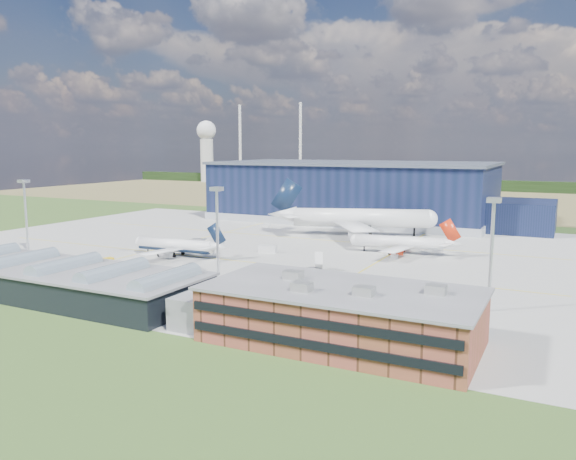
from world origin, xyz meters
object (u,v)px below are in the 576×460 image
Objects in this scene: ops_building at (341,314)px; gse_van_c at (416,296)px; airliner_widebody at (361,208)px; gse_van_a at (268,249)px; light_mast_center at (217,217)px; car_a at (191,294)px; light_mast_east at (492,236)px; car_b at (337,275)px; airliner_red at (399,236)px; gse_cart_a at (394,256)px; airliner_navy at (175,239)px; gse_tug_b at (107,260)px; hangar at (359,194)px; light_mast_west at (25,204)px; gse_cart_b at (267,226)px; airstair at (319,265)px.

ops_building reaches higher than gse_van_c.
gse_van_a is (-14.11, -45.93, -9.06)m from airliner_widebody.
car_a is (4.98, -18.00, -14.84)m from light_mast_center.
car_b is at bearing 159.95° from light_mast_east.
airliner_red is 9.42m from gse_cart_a.
airliner_navy reaches higher than car_a.
gse_cart_a reaches higher than car_a.
light_mast_center is at bearing 51.81° from airliner_red.
light_mast_east is at bearing -64.99° from gse_cart_a.
gse_van_c reaches higher than gse_tug_b.
hangar reaches higher than light_mast_west.
hangar is 108.89m from airliner_navy.
ops_building is at bearing -14.62° from light_mast_west.
light_mast_west reaches higher than ops_building.
airliner_red is at bearing 3.90° from car_a.
light_mast_center is at bearing 40.39° from car_a.
light_mast_west is at bearing 20.36° from airliner_red.
airliner_widebody is at bearing -27.70° from gse_van_a.
gse_van_a reaches higher than car_a.
gse_cart_b is at bearing 155.94° from airliner_widebody.
airliner_red is 11.36× the size of gse_cart_b.
airliner_red is at bearing 45.00° from airstair.
gse_van_c is at bearing -54.30° from airstair.
light_mast_east reaches higher than car_a.
light_mast_east reaches higher than gse_van_c.
airliner_navy is at bearing 66.92° from car_a.
gse_cart_a is (71.80, 42.60, -0.04)m from gse_tug_b.
gse_cart_b is at bearing -89.17° from airliner_navy.
ops_building is 55.13m from light_mast_center.
airliner_navy is 0.52× the size of airliner_widebody.
light_mast_east is (72.19, -124.80, 3.82)m from hangar.
light_mast_east reaches higher than airstair.
airliner_red is (59.31, 34.00, 0.27)m from airliner_navy.
light_mast_east is 62.43m from airliner_red.
car_b is (59.06, -69.95, -0.01)m from gse_cart_b.
airliner_widebody reaches higher than airstair.
airliner_widebody is at bearing -69.60° from hangar.
airliner_navy is 5.81× the size of gse_van_a.
car_a is at bearing 145.48° from car_b.
hangar reaches higher than gse_van_a.
ops_building is 31.89m from gse_van_c.
gse_cart_a is 76.48m from gse_cart_b.
ops_building is 37.59m from light_mast_east.
gse_van_a is 64.55m from gse_van_c.
airliner_red is 11.52× the size of gse_cart_a.
hangar reaches higher than car_b.
gse_cart_b is at bearing 139.24° from light_mast_east.
gse_tug_b is at bearing 100.46° from car_b.
airstair is (51.92, -65.41, 1.06)m from gse_cart_b.
car_b is at bearing 84.66° from gse_van_c.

